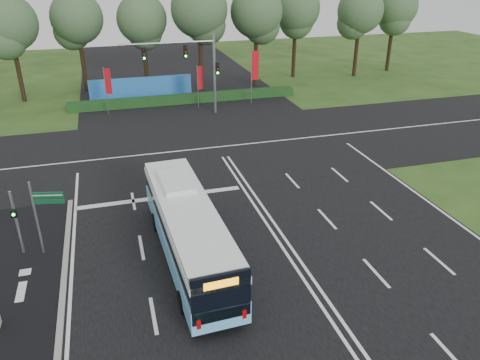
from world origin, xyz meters
name	(u,v)px	position (x,y,z in m)	size (l,w,h in m)	color
ground	(269,228)	(0.00, 0.00, 0.00)	(120.00, 120.00, 0.00)	#274818
road_main	(269,228)	(0.00, 0.00, 0.02)	(20.00, 120.00, 0.04)	black
road_cross	(216,147)	(0.00, 12.00, 0.03)	(120.00, 14.00, 0.05)	black
kerb_strip	(62,299)	(-10.10, -3.00, 0.06)	(0.25, 18.00, 0.12)	gray
city_bus	(188,230)	(-4.51, -1.54, 1.58)	(2.70, 10.98, 3.13)	#69BEF4
pedestrian_signal	(16,221)	(-12.05, 1.07, 1.82)	(0.28, 0.41, 3.32)	gray
street_sign	(42,209)	(-10.82, 0.78, 2.40)	(1.45, 0.41, 3.79)	gray
banner_flag_left	(107,84)	(-7.19, 22.73, 2.78)	(0.58, 0.29, 4.24)	gray
banner_flag_mid	(200,80)	(1.01, 22.40, 2.64)	(0.57, 0.23, 4.01)	gray
banner_flag_right	(254,69)	(6.32, 22.54, 3.31)	(0.76, 0.08, 5.12)	gray
traffic_light_gantry	(194,62)	(0.21, 20.50, 4.66)	(8.41, 0.28, 7.00)	gray
hedge	(186,99)	(0.00, 24.50, 0.40)	(22.00, 1.20, 0.80)	#133513
blue_hoarding	(141,88)	(-4.00, 27.00, 1.10)	(10.00, 0.30, 2.20)	blue
eucalyptus_row	(197,13)	(2.60, 30.41, 7.64)	(53.55, 8.43, 11.06)	black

